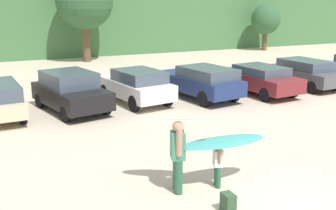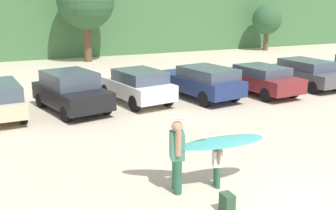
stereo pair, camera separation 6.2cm
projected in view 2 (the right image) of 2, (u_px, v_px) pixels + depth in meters
ground_plane at (305, 209)px, 9.57m from camera, size 120.00×120.00×0.00m
hillside_ridge at (59, 11)px, 37.59m from camera, size 108.00×12.00×6.94m
tree_far_left at (86, 1)px, 30.26m from camera, size 4.15×4.15×6.49m
tree_center_left at (267, 20)px, 37.27m from camera, size 2.60×2.60×4.03m
parked_car_black at (71, 91)px, 17.58m from camera, size 2.82×4.46×1.67m
parked_car_white at (137, 85)px, 18.91m from camera, size 2.54×4.40×1.54m
parked_car_navy at (201, 81)px, 19.80m from camera, size 2.72×4.98×1.54m
parked_car_maroon at (259, 79)px, 20.76m from camera, size 2.35×4.77×1.41m
parked_car_dark_gray at (305, 72)px, 22.30m from camera, size 2.19×4.56×1.46m
person_adult at (177, 152)px, 10.20m from camera, size 0.45×0.76×1.80m
person_child at (217, 162)px, 10.54m from camera, size 0.29×0.50×1.17m
surfboard_cream at (181, 117)px, 10.13m from camera, size 1.78×1.28×0.13m
surfboard_teal at (222, 142)px, 10.47m from camera, size 2.38×0.69×0.15m
backpack_dropped at (227, 203)px, 9.35m from camera, size 0.24×0.34×0.45m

